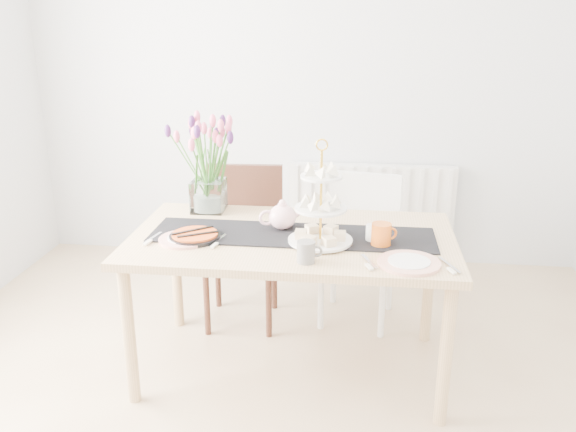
# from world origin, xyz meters

# --- Properties ---
(room_shell) EXTENTS (4.50, 4.50, 4.50)m
(room_shell) POSITION_xyz_m (0.00, 0.00, 1.30)
(room_shell) COLOR tan
(room_shell) RESTS_ON ground
(radiator) EXTENTS (1.20, 0.08, 0.60)m
(radiator) POSITION_xyz_m (0.50, 2.19, 0.45)
(radiator) COLOR white
(radiator) RESTS_ON room_shell
(dining_table) EXTENTS (1.60, 0.90, 0.75)m
(dining_table) POSITION_xyz_m (0.09, 0.69, 0.67)
(dining_table) COLOR tan
(dining_table) RESTS_ON ground
(chair_brown) EXTENTS (0.48, 0.48, 0.93)m
(chair_brown) POSITION_xyz_m (-0.28, 1.25, 0.54)
(chair_brown) COLOR #3A1C15
(chair_brown) RESTS_ON ground
(chair_white) EXTENTS (0.50, 0.50, 0.88)m
(chair_white) POSITION_xyz_m (0.43, 1.35, 0.51)
(chair_white) COLOR white
(chair_white) RESTS_ON ground
(table_runner) EXTENTS (1.40, 0.35, 0.01)m
(table_runner) POSITION_xyz_m (0.09, 0.69, 0.75)
(table_runner) COLOR black
(table_runner) RESTS_ON dining_table
(tulip_vase) EXTENTS (0.64, 0.64, 0.55)m
(tulip_vase) POSITION_xyz_m (-0.42, 1.03, 1.10)
(tulip_vase) COLOR silver
(tulip_vase) RESTS_ON dining_table
(cake_stand) EXTENTS (0.31, 0.31, 0.45)m
(cake_stand) POSITION_xyz_m (0.23, 0.60, 0.88)
(cake_stand) COLOR gold
(cake_stand) RESTS_ON dining_table
(teapot) EXTENTS (0.27, 0.24, 0.15)m
(teapot) POSITION_xyz_m (0.03, 0.76, 0.82)
(teapot) COLOR white
(teapot) RESTS_ON dining_table
(cream_jug) EXTENTS (0.11, 0.11, 0.08)m
(cream_jug) POSITION_xyz_m (0.49, 0.66, 0.79)
(cream_jug) COLOR white
(cream_jug) RESTS_ON dining_table
(tart_tin) EXTENTS (0.25, 0.25, 0.03)m
(tart_tin) POSITION_xyz_m (-0.38, 0.58, 0.76)
(tart_tin) COLOR black
(tart_tin) RESTS_ON dining_table
(mug_grey) EXTENTS (0.10, 0.10, 0.10)m
(mug_grey) POSITION_xyz_m (0.18, 0.36, 0.80)
(mug_grey) COLOR slate
(mug_grey) RESTS_ON dining_table
(mug_orange) EXTENTS (0.12, 0.12, 0.11)m
(mug_orange) POSITION_xyz_m (0.52, 0.60, 0.81)
(mug_orange) COLOR orange
(mug_orange) RESTS_ON dining_table
(plate_left) EXTENTS (0.30, 0.30, 0.01)m
(plate_left) POSITION_xyz_m (-0.42, 0.56, 0.76)
(plate_left) COLOR white
(plate_left) RESTS_ON dining_table
(plate_right) EXTENTS (0.36, 0.36, 0.01)m
(plate_right) POSITION_xyz_m (0.64, 0.39, 0.76)
(plate_right) COLOR white
(plate_right) RESTS_ON dining_table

